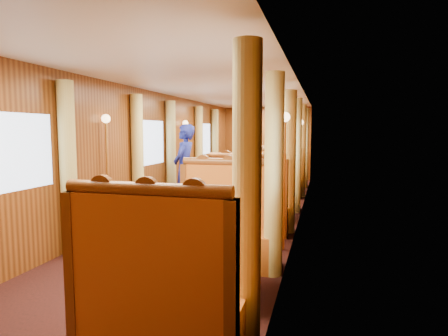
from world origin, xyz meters
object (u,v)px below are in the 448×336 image
(banquette_mid_fwd, at_px, (249,208))
(fruit_plate, at_px, (230,228))
(tea_tray, at_px, (191,225))
(passenger, at_px, (265,176))
(banquette_near_aft, at_px, (226,231))
(table_far, at_px, (280,178))
(teapot_left, at_px, (183,218))
(banquette_far_aft, at_px, (284,172))
(teapot_back, at_px, (193,217))
(rose_vase_mid, at_px, (259,171))
(table_near, at_px, (201,261))
(teapot_right, at_px, (195,222))
(banquette_mid_aft, at_px, (267,189))
(banquette_far_fwd, at_px, (275,181))
(table_mid, at_px, (259,200))
(steward, at_px, (185,168))
(banquette_near_fwd, at_px, (158,300))
(rose_vase_far, at_px, (280,158))

(banquette_mid_fwd, height_order, fruit_plate, banquette_mid_fwd)
(tea_tray, height_order, passenger, passenger)
(banquette_near_aft, bearing_deg, table_far, 90.00)
(banquette_mid_fwd, relative_size, teapot_left, 7.48)
(banquette_far_aft, xyz_separation_m, passenger, (-0.00, -3.72, 0.32))
(banquette_mid_fwd, relative_size, teapot_back, 8.85)
(teapot_left, distance_m, rose_vase_mid, 3.56)
(table_near, distance_m, banquette_mid_fwd, 2.49)
(teapot_right, bearing_deg, tea_tray, 145.87)
(banquette_mid_aft, relative_size, teapot_back, 8.85)
(banquette_far_fwd, height_order, teapot_left, banquette_far_fwd)
(table_mid, bearing_deg, teapot_left, -92.47)
(banquette_mid_aft, relative_size, fruit_plate, 5.57)
(banquette_mid_aft, height_order, steward, steward)
(tea_tray, height_order, fruit_plate, fruit_plate)
(banquette_mid_fwd, height_order, rose_vase_mid, banquette_mid_fwd)
(banquette_near_aft, bearing_deg, teapot_right, -90.47)
(table_near, xyz_separation_m, teapot_back, (-0.10, 0.05, 0.44))
(banquette_mid_aft, distance_m, fruit_plate, 4.65)
(banquette_near_fwd, relative_size, fruit_plate, 5.57)
(table_far, height_order, teapot_back, teapot_back)
(banquette_mid_fwd, height_order, rose_vase_far, banquette_mid_fwd)
(banquette_far_fwd, distance_m, teapot_left, 6.08)
(banquette_far_aft, xyz_separation_m, teapot_left, (-0.15, -8.09, 0.40))
(banquette_near_aft, xyz_separation_m, rose_vase_mid, (0.01, 2.46, 0.50))
(banquette_near_aft, height_order, banquette_far_fwd, same)
(fruit_plate, relative_size, passenger, 0.32)
(table_far, relative_size, banquette_far_aft, 0.78)
(teapot_left, bearing_deg, banquette_far_fwd, 84.04)
(tea_tray, bearing_deg, banquette_near_fwd, -85.23)
(banquette_mid_fwd, distance_m, rose_vase_far, 4.58)
(banquette_mid_aft, xyz_separation_m, fruit_plate, (0.33, -4.62, 0.35))
(banquette_far_fwd, distance_m, rose_vase_mid, 2.56)
(banquette_mid_aft, bearing_deg, table_far, 90.00)
(banquette_near_fwd, relative_size, banquette_mid_fwd, 1.00)
(banquette_mid_aft, xyz_separation_m, teapot_left, (-0.15, -4.59, 0.40))
(banquette_mid_aft, xyz_separation_m, teapot_back, (-0.10, -4.47, 0.39))
(table_far, height_order, rose_vase_mid, rose_vase_mid)
(banquette_mid_aft, height_order, rose_vase_mid, banquette_mid_aft)
(banquette_near_aft, relative_size, rose_vase_mid, 3.72)
(banquette_mid_aft, height_order, tea_tray, banquette_mid_aft)
(table_near, bearing_deg, rose_vase_far, 89.95)
(fruit_plate, bearing_deg, teapot_left, 175.82)
(teapot_right, bearing_deg, table_near, 92.59)
(tea_tray, distance_m, rose_vase_mid, 3.56)
(banquette_near_aft, relative_size, tea_tray, 3.94)
(table_mid, xyz_separation_m, banquette_far_fwd, (0.00, 2.49, 0.05))
(teapot_back, bearing_deg, fruit_plate, -36.48)
(banquette_near_fwd, distance_m, teapot_right, 0.96)
(table_far, height_order, banquette_far_aft, banquette_far_aft)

